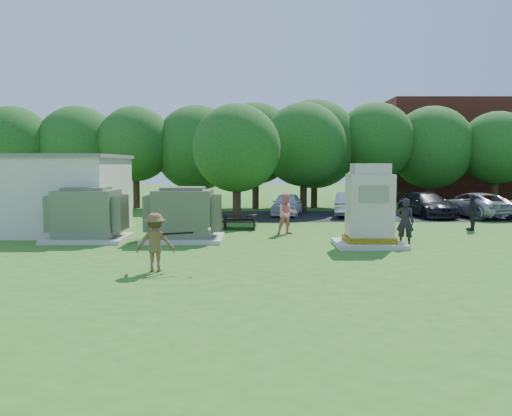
{
  "coord_description": "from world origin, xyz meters",
  "views": [
    {
      "loc": [
        -0.04,
        -14.64,
        2.93
      ],
      "look_at": [
        0.0,
        4.0,
        1.3
      ],
      "focal_mm": 35.0,
      "sensor_mm": 36.0,
      "label": 1
    }
  ],
  "objects_px": {
    "car_silver_a": "(351,204)",
    "car_silver_b": "(474,205)",
    "generator_cabinet": "(369,210)",
    "car_dark": "(427,205)",
    "transformer_right": "(183,215)",
    "car_white": "(287,204)",
    "transformer_left": "(88,215)",
    "batter": "(155,242)",
    "picnic_table": "(240,220)",
    "person_by_generator": "(405,222)",
    "person_at_picnic": "(287,214)",
    "person_walking_right": "(472,212)"
  },
  "relations": [
    {
      "from": "transformer_left",
      "to": "car_white",
      "type": "distance_m",
      "value": 12.58
    },
    {
      "from": "car_white",
      "to": "car_dark",
      "type": "distance_m",
      "value": 7.85
    },
    {
      "from": "person_walking_right",
      "to": "car_dark",
      "type": "xyz_separation_m",
      "value": [
        0.04,
        5.95,
        -0.15
      ]
    },
    {
      "from": "person_at_picnic",
      "to": "car_silver_a",
      "type": "height_order",
      "value": "person_at_picnic"
    },
    {
      "from": "car_silver_a",
      "to": "transformer_right",
      "type": "bearing_deg",
      "value": 62.47
    },
    {
      "from": "car_silver_a",
      "to": "car_silver_b",
      "type": "bearing_deg",
      "value": -168.6
    },
    {
      "from": "batter",
      "to": "car_silver_b",
      "type": "xyz_separation_m",
      "value": [
        14.98,
        14.19,
        -0.12
      ]
    },
    {
      "from": "picnic_table",
      "to": "person_by_generator",
      "type": "xyz_separation_m",
      "value": [
        6.13,
        -4.63,
        0.45
      ]
    },
    {
      "from": "person_at_picnic",
      "to": "car_dark",
      "type": "relative_size",
      "value": 0.38
    },
    {
      "from": "transformer_right",
      "to": "transformer_left",
      "type": "bearing_deg",
      "value": 180.0
    },
    {
      "from": "car_white",
      "to": "car_silver_b",
      "type": "relative_size",
      "value": 0.77
    },
    {
      "from": "batter",
      "to": "picnic_table",
      "type": "bearing_deg",
      "value": -107.63
    },
    {
      "from": "person_by_generator",
      "to": "person_at_picnic",
      "type": "bearing_deg",
      "value": -15.02
    },
    {
      "from": "car_silver_a",
      "to": "car_dark",
      "type": "height_order",
      "value": "car_silver_a"
    },
    {
      "from": "transformer_left",
      "to": "person_by_generator",
      "type": "xyz_separation_m",
      "value": [
        11.89,
        -1.24,
        -0.11
      ]
    },
    {
      "from": "car_silver_a",
      "to": "picnic_table",
      "type": "bearing_deg",
      "value": 57.2
    },
    {
      "from": "batter",
      "to": "car_silver_b",
      "type": "bearing_deg",
      "value": -141.42
    },
    {
      "from": "person_at_picnic",
      "to": "car_white",
      "type": "xyz_separation_m",
      "value": [
        0.5,
        7.79,
        -0.23
      ]
    },
    {
      "from": "person_by_generator",
      "to": "person_walking_right",
      "type": "relative_size",
      "value": 1.05
    },
    {
      "from": "person_by_generator",
      "to": "car_white",
      "type": "xyz_separation_m",
      "value": [
        -3.59,
        10.69,
        -0.21
      ]
    },
    {
      "from": "batter",
      "to": "car_silver_a",
      "type": "height_order",
      "value": "batter"
    },
    {
      "from": "transformer_right",
      "to": "person_at_picnic",
      "type": "bearing_deg",
      "value": 22.05
    },
    {
      "from": "transformer_left",
      "to": "generator_cabinet",
      "type": "distance_m",
      "value": 10.66
    },
    {
      "from": "generator_cabinet",
      "to": "person_at_picnic",
      "type": "xyz_separation_m",
      "value": [
        -2.76,
        3.05,
        -0.43
      ]
    },
    {
      "from": "person_by_generator",
      "to": "person_at_picnic",
      "type": "height_order",
      "value": "person_at_picnic"
    },
    {
      "from": "car_silver_a",
      "to": "car_silver_b",
      "type": "height_order",
      "value": "car_silver_a"
    },
    {
      "from": "person_by_generator",
      "to": "person_walking_right",
      "type": "xyz_separation_m",
      "value": [
        4.19,
        4.06,
        -0.04
      ]
    },
    {
      "from": "car_silver_a",
      "to": "person_at_picnic",
      "type": "bearing_deg",
      "value": 75.6
    },
    {
      "from": "transformer_left",
      "to": "car_silver_a",
      "type": "distance_m",
      "value": 14.92
    },
    {
      "from": "car_white",
      "to": "car_silver_a",
      "type": "relative_size",
      "value": 0.91
    },
    {
      "from": "transformer_left",
      "to": "picnic_table",
      "type": "distance_m",
      "value": 6.71
    },
    {
      "from": "picnic_table",
      "to": "car_dark",
      "type": "xyz_separation_m",
      "value": [
        10.36,
        5.38,
        0.26
      ]
    },
    {
      "from": "car_silver_a",
      "to": "car_dark",
      "type": "bearing_deg",
      "value": -168.07
    },
    {
      "from": "transformer_right",
      "to": "person_at_picnic",
      "type": "distance_m",
      "value": 4.43
    },
    {
      "from": "car_silver_a",
      "to": "car_silver_b",
      "type": "relative_size",
      "value": 0.85
    },
    {
      "from": "transformer_right",
      "to": "batter",
      "type": "distance_m",
      "value": 5.61
    },
    {
      "from": "transformer_right",
      "to": "person_walking_right",
      "type": "xyz_separation_m",
      "value": [
        12.38,
        2.82,
        -0.15
      ]
    },
    {
      "from": "picnic_table",
      "to": "generator_cabinet",
      "type": "bearing_deg",
      "value": -44.9
    },
    {
      "from": "transformer_left",
      "to": "transformer_right",
      "type": "relative_size",
      "value": 1.0
    },
    {
      "from": "car_silver_b",
      "to": "batter",
      "type": "bearing_deg",
      "value": 29.34
    },
    {
      "from": "transformer_left",
      "to": "car_white",
      "type": "bearing_deg",
      "value": 48.7
    },
    {
      "from": "person_at_picnic",
      "to": "car_silver_a",
      "type": "relative_size",
      "value": 0.42
    },
    {
      "from": "person_at_picnic",
      "to": "person_walking_right",
      "type": "xyz_separation_m",
      "value": [
        8.28,
        1.16,
        -0.05
      ]
    },
    {
      "from": "transformer_right",
      "to": "car_white",
      "type": "distance_m",
      "value": 10.52
    },
    {
      "from": "generator_cabinet",
      "to": "batter",
      "type": "bearing_deg",
      "value": -148.31
    },
    {
      "from": "generator_cabinet",
      "to": "car_silver_a",
      "type": "relative_size",
      "value": 0.71
    },
    {
      "from": "transformer_left",
      "to": "car_silver_a",
      "type": "relative_size",
      "value": 0.72
    },
    {
      "from": "person_by_generator",
      "to": "person_at_picnic",
      "type": "xyz_separation_m",
      "value": [
        -4.09,
        2.9,
        0.01
      ]
    },
    {
      "from": "generator_cabinet",
      "to": "car_silver_a",
      "type": "bearing_deg",
      "value": 82.61
    },
    {
      "from": "transformer_right",
      "to": "person_walking_right",
      "type": "height_order",
      "value": "transformer_right"
    }
  ]
}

